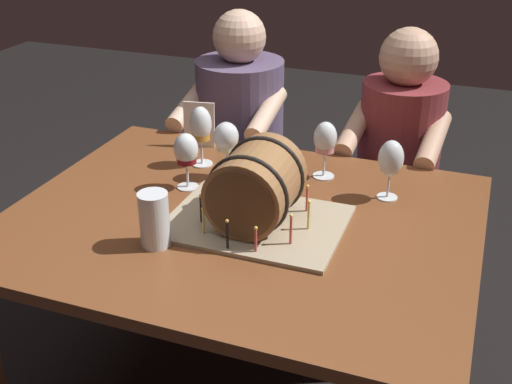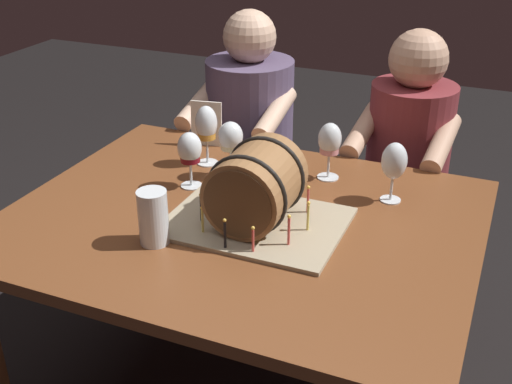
% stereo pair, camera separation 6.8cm
% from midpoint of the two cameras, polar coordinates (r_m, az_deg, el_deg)
% --- Properties ---
extents(dining_table, '(1.31, 1.04, 0.75)m').
position_cam_midpoint_polar(dining_table, '(1.89, -0.17, -4.87)').
color(dining_table, brown).
rests_on(dining_table, ground).
extents(barrel_cake, '(0.48, 0.36, 0.24)m').
position_cam_midpoint_polar(barrel_cake, '(1.75, 1.11, 0.11)').
color(barrel_cake, tan).
rests_on(barrel_cake, dining_table).
extents(wine_glass_rose, '(0.07, 0.07, 0.19)m').
position_cam_midpoint_polar(wine_glass_rose, '(2.03, 7.47, 4.42)').
color(wine_glass_rose, white).
rests_on(wine_glass_rose, dining_table).
extents(wine_glass_empty, '(0.08, 0.08, 0.18)m').
position_cam_midpoint_polar(wine_glass_empty, '(1.92, 13.07, 2.58)').
color(wine_glass_empty, white).
rests_on(wine_glass_empty, dining_table).
extents(wine_glass_amber, '(0.07, 0.07, 0.20)m').
position_cam_midpoint_polar(wine_glass_amber, '(2.12, -3.47, 5.82)').
color(wine_glass_amber, white).
rests_on(wine_glass_amber, dining_table).
extents(wine_glass_red, '(0.07, 0.07, 0.18)m').
position_cam_midpoint_polar(wine_glass_red, '(1.97, -4.87, 3.66)').
color(wine_glass_red, white).
rests_on(wine_glass_red, dining_table).
extents(wine_glass_white, '(0.08, 0.08, 0.19)m').
position_cam_midpoint_polar(wine_glass_white, '(2.02, -1.29, 4.72)').
color(wine_glass_white, white).
rests_on(wine_glass_white, dining_table).
extents(beer_pint, '(0.08, 0.08, 0.15)m').
position_cam_midpoint_polar(beer_pint, '(1.70, -7.89, -2.46)').
color(beer_pint, white).
rests_on(beer_pint, dining_table).
extents(menu_card, '(0.11, 0.04, 0.16)m').
position_cam_midpoint_polar(menu_card, '(2.29, -3.54, 6.03)').
color(menu_card, silver).
rests_on(menu_card, dining_table).
extents(person_seated_left, '(0.39, 0.47, 1.16)m').
position_cam_midpoint_polar(person_seated_left, '(2.70, 0.18, 2.79)').
color(person_seated_left, '#372D40').
rests_on(person_seated_left, ground).
extents(person_seated_right, '(0.37, 0.46, 1.14)m').
position_cam_midpoint_polar(person_seated_right, '(2.56, 13.55, -0.15)').
color(person_seated_right, '#4C1B1E').
rests_on(person_seated_right, ground).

